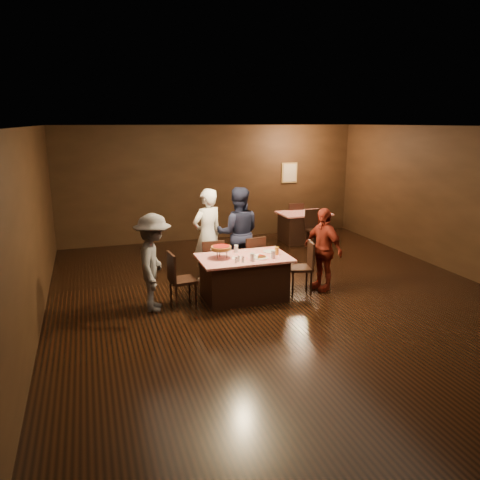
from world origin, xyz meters
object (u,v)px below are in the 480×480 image
(chair_back_far, at_px, (294,219))
(diner_white_jacket, at_px, (207,235))
(chair_end_left, at_px, (183,279))
(chair_back_near, at_px, (316,229))
(diner_red_shirt, at_px, (323,249))
(glass_amber, at_px, (277,251))
(diner_grey_knit, at_px, (154,263))
(glass_back, at_px, (236,249))
(glass_front_left, at_px, (252,257))
(chair_far_left, at_px, (211,263))
(plate_empty, at_px, (270,252))
(main_table, at_px, (244,278))
(diner_navy_hoodie, at_px, (238,233))
(back_table, at_px, (303,227))
(pizza_stand, at_px, (221,248))
(glass_front_right, at_px, (273,254))
(chair_end_right, at_px, (300,267))
(chair_far_right, at_px, (251,259))

(chair_back_far, height_order, diner_white_jacket, diner_white_jacket)
(chair_end_left, distance_m, chair_back_far, 5.61)
(chair_back_near, distance_m, diner_white_jacket, 3.56)
(diner_red_shirt, relative_size, glass_amber, 11.10)
(diner_grey_knit, bearing_deg, glass_back, -64.50)
(glass_front_left, distance_m, glass_back, 0.61)
(chair_back_near, height_order, diner_white_jacket, diner_white_jacket)
(chair_far_left, xyz_separation_m, chair_back_far, (3.21, 3.27, 0.00))
(chair_far_left, bearing_deg, plate_empty, 149.16)
(chair_back_far, distance_m, glass_amber, 4.65)
(plate_empty, relative_size, glass_front_left, 1.79)
(main_table, xyz_separation_m, diner_navy_hoodie, (0.26, 1.14, 0.54))
(main_table, relative_size, glass_back, 11.43)
(back_table, xyz_separation_m, pizza_stand, (-3.21, -3.37, 0.57))
(chair_end_left, distance_m, glass_back, 1.15)
(diner_navy_hoodie, distance_m, pizza_stand, 1.27)
(back_table, relative_size, glass_front_right, 9.29)
(chair_end_left, xyz_separation_m, diner_navy_hoodie, (1.36, 1.14, 0.45))
(diner_red_shirt, bearing_deg, glass_front_right, -94.55)
(pizza_stand, relative_size, glass_front_right, 2.71)
(chair_back_far, distance_m, pizza_stand, 5.13)
(chair_back_near, relative_size, diner_red_shirt, 0.61)
(chair_end_right, distance_m, glass_back, 1.24)
(chair_far_left, height_order, chair_far_right, same)
(main_table, xyz_separation_m, back_table, (2.81, 3.42, 0.00))
(diner_grey_knit, height_order, glass_front_left, diner_grey_knit)
(diner_navy_hoodie, distance_m, glass_front_right, 1.41)
(diner_grey_knit, xyz_separation_m, glass_amber, (2.18, -0.02, 0.02))
(chair_far_left, height_order, diner_red_shirt, diner_red_shirt)
(main_table, relative_size, glass_front_left, 11.43)
(diner_grey_knit, height_order, pizza_stand, diner_grey_knit)
(diner_grey_knit, bearing_deg, chair_far_right, -55.12)
(glass_front_left, bearing_deg, main_table, 99.46)
(chair_end_right, bearing_deg, main_table, -77.94)
(pizza_stand, xyz_separation_m, glass_back, (0.35, 0.25, -0.11))
(plate_empty, bearing_deg, diner_grey_knit, -175.30)
(chair_far_left, distance_m, chair_back_near, 3.77)
(chair_end_right, bearing_deg, glass_front_right, -56.90)
(plate_empty, bearing_deg, glass_front_left, -138.01)
(main_table, bearing_deg, glass_front_right, -29.05)
(chair_end_left, height_order, chair_back_near, same)
(chair_far_right, distance_m, chair_back_far, 4.06)
(back_table, bearing_deg, diner_grey_knit, -141.83)
(back_table, height_order, glass_back, glass_back)
(chair_back_far, bearing_deg, glass_amber, 68.95)
(main_table, distance_m, glass_amber, 0.75)
(glass_back, bearing_deg, main_table, -80.54)
(chair_end_left, relative_size, diner_white_jacket, 0.52)
(chair_back_far, xyz_separation_m, plate_empty, (-2.26, -3.87, 0.30))
(main_table, height_order, glass_front_right, glass_front_right)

